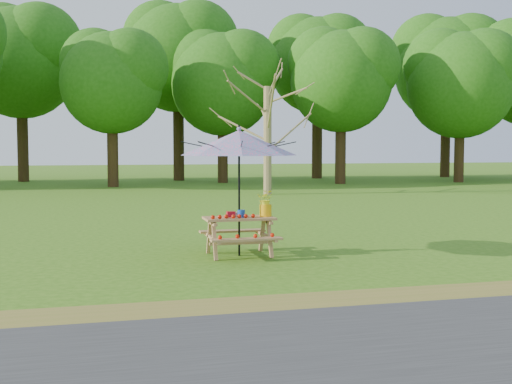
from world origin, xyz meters
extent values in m
plane|color=#366813|center=(0.00, 0.00, 0.00)|extent=(120.00, 120.00, 0.00)
cube|color=olive|center=(0.00, -2.80, 0.00)|extent=(120.00, 1.20, 0.01)
cylinder|color=olive|center=(6.22, 14.66, 2.14)|extent=(0.28, 0.28, 4.28)
cube|color=#A57A4A|center=(1.91, 0.81, 0.65)|extent=(1.20, 0.62, 0.04)
cube|color=#A57A4A|center=(1.91, 0.26, 0.36)|extent=(1.20, 0.22, 0.04)
cube|color=#A57A4A|center=(1.91, 1.36, 0.36)|extent=(1.20, 0.22, 0.04)
cylinder|color=black|center=(1.91, 0.81, 1.12)|extent=(0.04, 0.04, 2.25)
cone|color=#2092B8|center=(1.91, 0.81, 1.95)|extent=(2.31, 2.31, 0.43)
sphere|color=#2092B8|center=(1.91, 0.81, 2.19)|extent=(0.08, 0.08, 0.08)
cube|color=#AE0D22|center=(1.77, 0.82, 0.72)|extent=(0.14, 0.12, 0.10)
cylinder|color=#1549AF|center=(1.93, 0.76, 0.74)|extent=(0.13, 0.13, 0.13)
cube|color=beige|center=(1.89, 0.99, 0.71)|extent=(0.13, 0.13, 0.07)
cylinder|color=#F7B40D|center=(2.38, 0.81, 0.77)|extent=(0.21, 0.21, 0.21)
imported|color=yellow|center=(2.38, 0.81, 0.98)|extent=(0.35, 0.33, 0.31)
camera|label=1|loc=(-0.53, -9.92, 1.87)|focal=45.00mm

